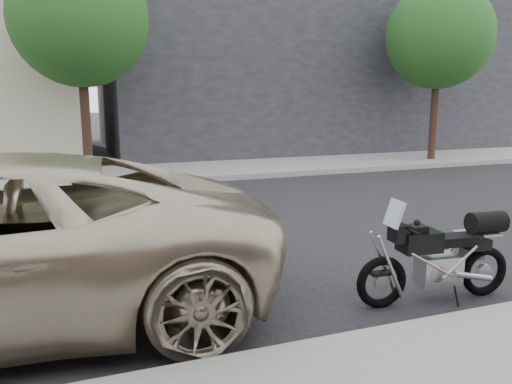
# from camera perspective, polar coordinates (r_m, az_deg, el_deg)

# --- Properties ---
(ground) EXTENTS (120.00, 120.00, 0.00)m
(ground) POSITION_cam_1_polar(r_m,az_deg,el_deg) (8.35, -2.96, -4.78)
(ground) COLOR black
(ground) RESTS_ON ground
(far_sidewalk) EXTENTS (44.00, 3.00, 0.15)m
(far_sidewalk) POSITION_cam_1_polar(r_m,az_deg,el_deg) (14.54, -10.66, 2.16)
(far_sidewalk) COLOR gray
(far_sidewalk) RESTS_ON ground
(far_building_dark) EXTENTS (16.00, 11.00, 7.00)m
(far_building_dark) POSITION_cam_1_polar(r_m,az_deg,el_deg) (23.19, 3.69, 14.07)
(far_building_dark) COLOR #232428
(far_building_dark) RESTS_ON ground
(street_tree_left) EXTENTS (3.40, 3.40, 5.70)m
(street_tree_left) POSITION_cam_1_polar(r_m,az_deg,el_deg) (17.89, 20.20, 16.39)
(street_tree_left) COLOR #321F17
(street_tree_left) RESTS_ON far_sidewalk
(street_tree_mid) EXTENTS (3.40, 3.40, 5.70)m
(street_tree_mid) POSITION_cam_1_polar(r_m,az_deg,el_deg) (13.81, -19.55, 18.21)
(street_tree_mid) COLOR #321F17
(street_tree_mid) RESTS_ON far_sidewalk
(motorcycle) EXTENTS (1.89, 0.61, 1.19)m
(motorcycle) POSITION_cam_1_polar(r_m,az_deg,el_deg) (5.99, 20.73, -6.81)
(motorcycle) COLOR black
(motorcycle) RESTS_ON ground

